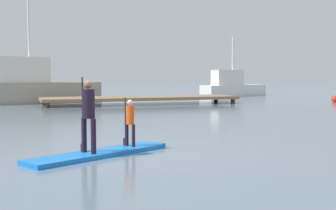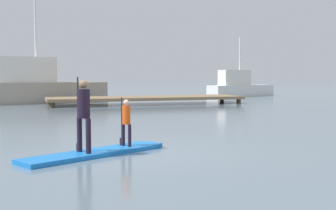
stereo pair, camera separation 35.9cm
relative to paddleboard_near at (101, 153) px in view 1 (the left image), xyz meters
name	(u,v)px [view 1 (the left image)]	position (x,y,z in m)	size (l,w,h in m)	color
ground_plane	(140,153)	(0.91, -0.06, -0.05)	(240.00, 240.00, 0.00)	slate
paddleboard_near	(101,153)	(0.00, 0.00, 0.00)	(3.56, 2.33, 0.10)	blue
paddler_adult	(88,111)	(-0.30, -0.15, 0.97)	(0.39, 0.46, 1.68)	black
paddler_child_solo	(130,120)	(0.78, 0.43, 0.68)	(0.27, 0.36, 1.17)	black
fishing_boat_white_large	(23,86)	(-1.25, 19.93, 1.05)	(9.83, 4.38, 9.30)	#9E9384
motor_boat_small_navy	(232,87)	(15.88, 24.09, 0.77)	(6.70, 3.36, 5.07)	silver
floating_dock	(141,98)	(5.64, 16.64, 0.34)	(12.14, 3.12, 0.48)	#846B4C
mooring_buoy_near	(335,99)	(18.60, 14.44, 0.19)	(0.47, 0.47, 0.47)	red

